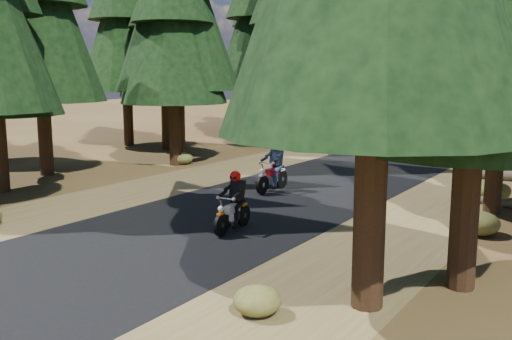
{
  "coord_description": "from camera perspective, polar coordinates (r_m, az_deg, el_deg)",
  "views": [
    {
      "loc": [
        9.11,
        -12.37,
        3.89
      ],
      "look_at": [
        0.0,
        1.5,
        1.1
      ],
      "focal_mm": 40.0,
      "sensor_mm": 36.0,
      "label": 1
    }
  ],
  "objects": [
    {
      "name": "shoulder_r",
      "position": [
        18.36,
        18.33,
        -3.17
      ],
      "size": [
        3.2,
        100.0,
        0.01
      ],
      "primitive_type": "cube",
      "color": "brown",
      "rests_on": "ground"
    },
    {
      "name": "pine_forest",
      "position": [
        34.87,
        18.6,
        15.65
      ],
      "size": [
        34.59,
        55.08,
        16.32
      ],
      "color": "black",
      "rests_on": "ground"
    },
    {
      "name": "road",
      "position": [
        19.99,
        5.51,
        -1.7
      ],
      "size": [
        6.0,
        100.0,
        0.01
      ],
      "primitive_type": "cube",
      "color": "black",
      "rests_on": "ground"
    },
    {
      "name": "understory_shrubs",
      "position": [
        20.67,
        12.69,
        -0.75
      ],
      "size": [
        16.82,
        30.06,
        0.61
      ],
      "color": "#474C1E",
      "rests_on": "ground"
    },
    {
      "name": "shoulder_l",
      "position": [
        22.47,
        -4.92,
        -0.46
      ],
      "size": [
        3.2,
        100.0,
        0.01
      ],
      "primitive_type": "cube",
      "color": "brown",
      "rests_on": "ground"
    },
    {
      "name": "rider_follow",
      "position": [
        19.09,
        1.64,
        -0.46
      ],
      "size": [
        0.58,
        1.92,
        1.71
      ],
      "rotation": [
        0.0,
        0.0,
        3.15
      ],
      "color": "#9B0A12",
      "rests_on": "road"
    },
    {
      "name": "ground",
      "position": [
        15.85,
        -2.99,
        -4.68
      ],
      "size": [
        120.0,
        120.0,
        0.0
      ],
      "primitive_type": "plane",
      "color": "#482F19",
      "rests_on": "ground"
    },
    {
      "name": "rider_lead",
      "position": [
        14.26,
        -2.35,
        -4.17
      ],
      "size": [
        0.66,
        1.73,
        1.51
      ],
      "rotation": [
        0.0,
        0.0,
        3.23
      ],
      "color": "beige",
      "rests_on": "road"
    }
  ]
}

